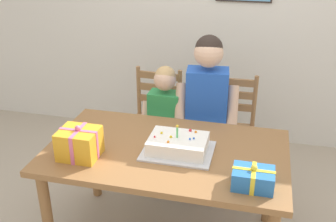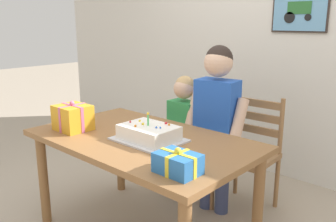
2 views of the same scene
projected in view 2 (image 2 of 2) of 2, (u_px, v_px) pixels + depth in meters
name	position (u px, v px, depth m)	size (l,w,h in m)	color
back_wall	(268.00, 42.00, 3.50)	(6.40, 0.11, 2.60)	silver
dining_table	(142.00, 151.00, 2.44)	(1.53, 0.91, 0.74)	olive
birthday_cake	(149.00, 134.00, 2.34)	(0.44, 0.34, 0.19)	silver
gift_box_red_large	(73.00, 118.00, 2.57)	(0.24, 0.21, 0.22)	gold
gift_box_beside_cake	(178.00, 163.00, 1.84)	(0.23, 0.17, 0.14)	#286BB7
chair_left	(186.00, 136.00, 3.32)	(0.44, 0.44, 0.92)	#996B42
chair_right	(249.00, 153.00, 2.89)	(0.43, 0.43, 0.92)	#996B42
child_older	(217.00, 114.00, 2.75)	(0.50, 0.30, 1.33)	#38426B
child_younger	(184.00, 126.00, 3.01)	(0.39, 0.22, 1.07)	#38426B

